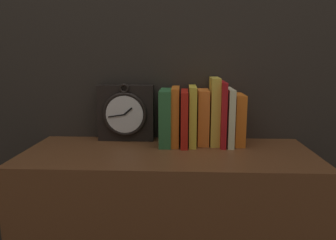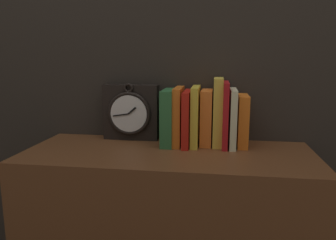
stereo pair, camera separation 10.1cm
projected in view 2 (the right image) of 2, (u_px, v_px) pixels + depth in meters
name	position (u px, v px, depth m)	size (l,w,h in m)	color
clock	(131.00, 112.00, 1.17)	(0.20, 0.07, 0.21)	black
book_slot0_green	(169.00, 117.00, 1.11)	(0.04, 0.15, 0.19)	#2D6838
book_slot1_orange	(178.00, 116.00, 1.11)	(0.03, 0.14, 0.19)	orange
book_slot2_red	(187.00, 118.00, 1.10)	(0.02, 0.16, 0.18)	red
book_slot3_yellow	(195.00, 116.00, 1.10)	(0.02, 0.15, 0.20)	gold
book_slot4_orange	(206.00, 117.00, 1.11)	(0.04, 0.12, 0.18)	orange
book_slot5_yellow	(218.00, 112.00, 1.10)	(0.03, 0.12, 0.23)	yellow
book_slot6_red	(225.00, 114.00, 1.08)	(0.02, 0.15, 0.21)	red
book_slot7_cream	(233.00, 118.00, 1.08)	(0.02, 0.15, 0.19)	beige
book_slot8_orange	(242.00, 121.00, 1.09)	(0.03, 0.12, 0.17)	orange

